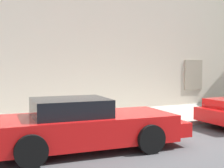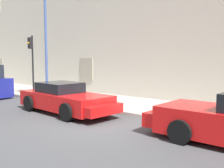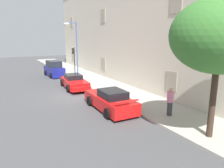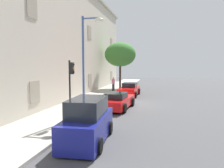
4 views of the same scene
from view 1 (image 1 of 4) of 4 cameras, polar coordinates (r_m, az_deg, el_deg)
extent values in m
plane|color=#444447|center=(8.08, 11.32, -11.50)|extent=(80.00, 80.00, 0.00)
cube|color=#A8A399|center=(11.28, -0.77, -6.75)|extent=(60.00, 3.78, 0.14)
cube|color=#9E937F|center=(15.81, 15.01, 1.67)|extent=(1.10, 0.06, 1.50)
cube|color=red|center=(7.63, -5.33, -8.28)|extent=(4.58, 2.17, 0.66)
cube|color=black|center=(7.45, -7.82, -4.35)|extent=(1.89, 1.59, 0.43)
cube|color=red|center=(8.39, 7.72, -7.78)|extent=(1.47, 1.77, 0.36)
cylinder|color=black|center=(8.95, 1.60, -7.67)|extent=(0.71, 0.30, 0.69)
cylinder|color=black|center=(7.37, 7.22, -10.16)|extent=(0.71, 0.30, 0.69)
cylinder|color=black|center=(8.29, -16.41, -8.73)|extent=(0.71, 0.30, 0.69)
cylinder|color=black|center=(6.54, -14.94, -12.02)|extent=(0.71, 0.30, 0.69)
cylinder|color=black|center=(11.70, 19.71, -5.25)|extent=(0.68, 0.26, 0.67)
camera|label=2|loc=(11.24, 65.40, 2.61)|focal=41.85mm
camera|label=3|loc=(21.91, 62.47, 8.78)|focal=33.78mm
camera|label=4|loc=(13.85, -100.81, 4.78)|focal=33.74mm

